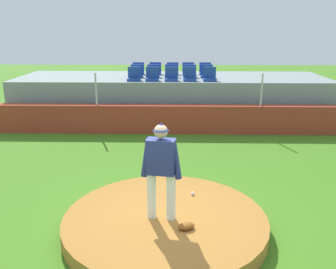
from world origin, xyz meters
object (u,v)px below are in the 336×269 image
(stadium_chair_8, at_px, (190,74))
(stadium_chair_12, at_px, (173,71))
(stadium_chair_7, at_px, (171,73))
(stadium_chair_4, at_px, (210,77))
(stadium_chair_14, at_px, (205,71))
(stadium_chair_10, at_px, (138,71))
(pitcher, at_px, (161,165))
(stadium_chair_3, at_px, (190,77))
(stadium_chair_9, at_px, (207,73))
(stadium_chair_13, at_px, (188,71))
(fielding_glove, at_px, (186,226))
(stadium_chair_6, at_px, (153,73))
(stadium_chair_0, at_px, (134,76))
(stadium_chair_5, at_px, (137,73))
(stadium_chair_2, at_px, (171,76))
(stadium_chair_1, at_px, (152,76))
(stadium_chair_11, at_px, (155,71))
(baseball, at_px, (193,193))

(stadium_chair_8, relative_size, stadium_chair_12, 1.00)
(stadium_chair_7, relative_size, stadium_chair_12, 1.00)
(stadium_chair_4, height_order, stadium_chair_14, same)
(stadium_chair_10, bearing_deg, stadium_chair_14, -179.97)
(pitcher, bearing_deg, stadium_chair_10, 107.26)
(stadium_chair_3, relative_size, stadium_chair_10, 1.00)
(stadium_chair_9, xyz_separation_m, stadium_chair_13, (-0.71, 0.88, 0.00))
(fielding_glove, bearing_deg, stadium_chair_8, -115.13)
(stadium_chair_7, bearing_deg, stadium_chair_12, -93.61)
(stadium_chair_6, distance_m, stadium_chair_13, 1.68)
(stadium_chair_10, bearing_deg, stadium_chair_8, 157.21)
(fielding_glove, bearing_deg, stadium_chair_13, -114.65)
(stadium_chair_0, height_order, stadium_chair_8, same)
(pitcher, relative_size, stadium_chair_5, 3.60)
(fielding_glove, relative_size, stadium_chair_2, 0.60)
(stadium_chair_14, bearing_deg, stadium_chair_13, -1.01)
(stadium_chair_10, bearing_deg, stadium_chair_3, 139.70)
(stadium_chair_2, bearing_deg, stadium_chair_3, -179.51)
(stadium_chair_3, xyz_separation_m, stadium_chair_7, (-0.71, 0.92, 0.00))
(stadium_chair_8, distance_m, stadium_chair_9, 0.66)
(stadium_chair_3, relative_size, stadium_chair_5, 1.00)
(stadium_chair_1, height_order, stadium_chair_13, same)
(stadium_chair_11, bearing_deg, stadium_chair_13, 178.98)
(stadium_chair_2, bearing_deg, stadium_chair_7, -88.48)
(pitcher, distance_m, stadium_chair_14, 9.58)
(stadium_chair_9, height_order, stadium_chair_14, same)
(stadium_chair_3, xyz_separation_m, stadium_chair_11, (-1.39, 1.82, 0.00))
(stadium_chair_5, xyz_separation_m, stadium_chair_7, (1.36, 0.05, 0.00))
(stadium_chair_1, bearing_deg, stadium_chair_6, -89.25)
(fielding_glove, bearing_deg, stadium_chair_10, -102.53)
(stadium_chair_2, bearing_deg, baseball, 94.66)
(fielding_glove, distance_m, stadium_chair_4, 8.26)
(stadium_chair_8, bearing_deg, fielding_glove, 87.79)
(fielding_glove, height_order, stadium_chair_3, stadium_chair_3)
(fielding_glove, bearing_deg, stadium_chair_6, -105.85)
(baseball, bearing_deg, stadium_chair_6, 99.49)
(stadium_chair_9, bearing_deg, stadium_chair_11, -23.34)
(stadium_chair_0, xyz_separation_m, stadium_chair_12, (1.42, 1.78, 0.00))
(stadium_chair_4, height_order, stadium_chair_12, same)
(stadium_chair_3, bearing_deg, stadium_chair_11, -52.75)
(stadium_chair_3, relative_size, stadium_chair_11, 1.00)
(stadium_chair_2, height_order, stadium_chair_8, same)
(stadium_chair_2, height_order, stadium_chair_5, same)
(stadium_chair_2, height_order, stadium_chair_6, same)
(stadium_chair_8, xyz_separation_m, stadium_chair_9, (0.66, 0.04, 0.00))
(stadium_chair_7, height_order, stadium_chair_13, same)
(stadium_chair_4, xyz_separation_m, stadium_chair_12, (-1.40, 1.76, 0.00))
(stadium_chair_8, bearing_deg, pitcher, 84.71)
(stadium_chair_12, relative_size, stadium_chair_13, 1.00)
(baseball, distance_m, stadium_chair_14, 8.68)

